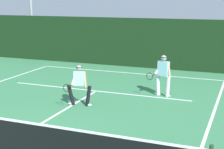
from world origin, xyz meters
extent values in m
cube|color=white|center=(0.00, 10.56, 0.00)|extent=(10.02, 0.10, 0.01)
cube|color=white|center=(0.00, 6.54, 0.00)|extent=(8.17, 0.10, 0.01)
cube|color=white|center=(0.00, 3.20, 0.00)|extent=(0.10, 6.40, 0.01)
cylinder|color=black|center=(0.60, 4.49, 0.38)|extent=(0.27, 0.17, 0.77)
cylinder|color=black|center=(-0.06, 4.39, 0.38)|extent=(0.32, 0.18, 0.77)
ellipsoid|color=white|center=(0.60, 4.49, 0.04)|extent=(0.27, 0.15, 0.09)
ellipsoid|color=white|center=(-0.06, 4.39, 0.04)|extent=(0.27, 0.15, 0.09)
cube|color=#9EDBEA|center=(0.27, 4.44, 1.03)|extent=(0.44, 0.36, 0.57)
cylinder|color=tan|center=(0.49, 4.47, 1.01)|extent=(0.15, 0.11, 0.59)
cylinder|color=tan|center=(0.05, 4.41, 1.01)|extent=(0.16, 0.50, 0.47)
sphere|color=tan|center=(0.27, 4.44, 1.42)|extent=(0.20, 0.20, 0.20)
cylinder|color=#19478C|center=(0.27, 4.44, 1.45)|extent=(0.25, 0.25, 0.04)
cylinder|color=black|center=(0.04, 4.15, 0.80)|extent=(0.07, 0.26, 0.03)
torus|color=black|center=(0.09, 3.81, 0.80)|extent=(0.29, 0.07, 0.29)
cylinder|color=silver|center=(3.06, 6.78, 0.42)|extent=(0.22, 0.19, 0.85)
cylinder|color=silver|center=(2.62, 6.90, 0.42)|extent=(0.24, 0.20, 0.85)
ellipsoid|color=white|center=(3.06, 6.78, 0.04)|extent=(0.28, 0.17, 0.09)
ellipsoid|color=white|center=(2.62, 6.90, 0.04)|extent=(0.28, 0.17, 0.09)
cube|color=#8CCCE0|center=(2.84, 6.84, 1.14)|extent=(0.49, 0.37, 0.61)
cylinder|color=tan|center=(3.07, 6.78, 1.12)|extent=(0.22, 0.15, 0.66)
cylinder|color=tan|center=(2.60, 6.90, 1.12)|extent=(0.24, 0.57, 0.49)
sphere|color=tan|center=(2.84, 6.84, 1.57)|extent=(0.23, 0.23, 0.23)
cylinder|color=#19478C|center=(2.84, 6.84, 1.61)|extent=(0.30, 0.30, 0.04)
cylinder|color=black|center=(2.49, 6.67, 0.89)|extent=(0.10, 0.26, 0.03)
torus|color=black|center=(2.41, 6.34, 0.89)|extent=(0.29, 0.10, 0.29)
sphere|color=#D1E033|center=(4.01, 1.90, 0.03)|extent=(0.07, 0.07, 0.07)
sphere|color=#D1E033|center=(-2.47, 6.37, 0.03)|extent=(0.07, 0.07, 0.07)
cube|color=black|center=(0.00, 12.30, 1.41)|extent=(21.12, 0.12, 2.82)
cylinder|color=#9EA39E|center=(-7.85, 13.42, 3.14)|extent=(0.18, 0.18, 6.27)
camera|label=1|loc=(5.98, -6.70, 3.92)|focal=55.96mm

